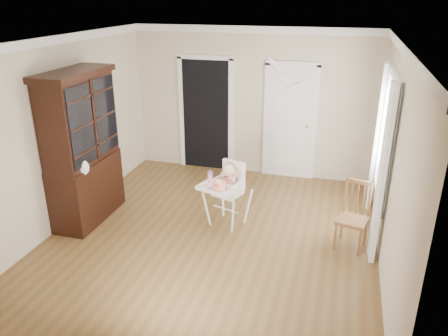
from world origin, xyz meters
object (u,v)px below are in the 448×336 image
(cake, at_px, (219,185))
(dining_chair, at_px, (353,218))
(china_cabinet, at_px, (82,148))
(sippy_cup, at_px, (210,176))
(high_chair, at_px, (227,187))

(cake, distance_m, dining_chair, 1.86)
(china_cabinet, xyz_separation_m, dining_chair, (3.87, 0.23, -0.69))
(china_cabinet, relative_size, dining_chair, 2.42)
(cake, height_order, sippy_cup, sippy_cup)
(cake, xyz_separation_m, dining_chair, (1.83, 0.13, -0.31))
(sippy_cup, distance_m, china_cabinet, 1.91)
(high_chair, distance_m, sippy_cup, 0.30)
(sippy_cup, bearing_deg, china_cabinet, -170.03)
(cake, distance_m, china_cabinet, 2.08)
(high_chair, relative_size, dining_chair, 1.06)
(cake, xyz_separation_m, china_cabinet, (-2.04, -0.10, 0.38))
(sippy_cup, xyz_separation_m, dining_chair, (2.03, -0.10, -0.33))
(high_chair, distance_m, cake, 0.30)
(sippy_cup, xyz_separation_m, china_cabinet, (-1.84, -0.32, 0.36))
(cake, distance_m, sippy_cup, 0.29)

